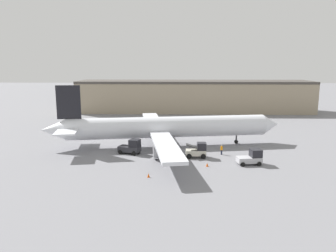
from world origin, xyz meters
TOP-DOWN VIEW (x-y plane):
  - ground_plane at (0.00, 0.00)m, footprint 400.00×400.00m
  - terminal_building at (6.90, 44.19)m, footprint 71.11×13.65m
  - airplane at (-0.96, -0.16)m, footprint 42.89×39.98m
  - ground_crew_worker at (8.95, -5.57)m, footprint 0.35×0.35m
  - baggage_tug at (12.64, -10.76)m, footprint 3.73×2.49m
  - belt_loader_truck at (4.90, -7.37)m, footprint 3.21×1.98m
  - pushback_tug at (-5.95, -5.41)m, footprint 3.93×2.98m
  - safety_cone_near at (6.03, -12.03)m, footprint 0.36×0.36m
  - safety_cone_far at (-2.10, -16.86)m, footprint 0.36×0.36m

SIDE VIEW (x-z plane):
  - ground_plane at x=0.00m, z-range 0.00..0.00m
  - safety_cone_near at x=6.03m, z-range 0.00..0.55m
  - safety_cone_far at x=-2.10m, z-range 0.00..0.55m
  - ground_crew_worker at x=8.95m, z-range 0.05..1.65m
  - baggage_tug at x=12.64m, z-range -0.10..2.18m
  - pushback_tug at x=-5.95m, z-range -0.11..2.34m
  - belt_loader_truck at x=4.90m, z-range -0.07..2.33m
  - airplane at x=-0.96m, z-range -2.17..8.94m
  - terminal_building at x=6.90m, z-range 0.01..9.57m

